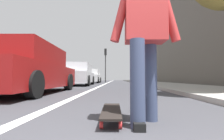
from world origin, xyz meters
name	(u,v)px	position (x,y,z in m)	size (l,w,h in m)	color
ground_plane	(118,86)	(10.00, 0.00, 0.00)	(80.00, 80.00, 0.00)	#38383D
lane_stripe_white	(109,82)	(20.00, 1.11, 0.00)	(52.00, 0.16, 0.01)	silver
sidewalk_curb	(146,82)	(18.00, -3.23, 0.05)	(52.00, 3.20, 0.11)	#9E9B93
building_facade	(159,38)	(22.00, -5.90, 6.16)	(40.00, 1.20, 12.32)	#5E564D
skateboard	(111,111)	(1.28, 0.15, 0.09)	(0.84, 0.22, 0.11)	red
skater_person	(145,31)	(1.13, -0.19, 0.94)	(0.46, 0.72, 1.64)	#384260
parked_car_near	(28,70)	(4.39, 2.86, 0.71)	(4.58, 2.05, 1.48)	maroon
parked_car_mid	(77,75)	(10.43, 2.82, 0.72)	(4.57, 2.17, 1.49)	silver
parked_car_far	(91,76)	(16.81, 2.88, 0.70)	(4.09, 1.92, 1.47)	silver
traffic_light	(105,59)	(19.14, 1.51, 2.90)	(0.33, 0.28, 4.19)	#2D2D2D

